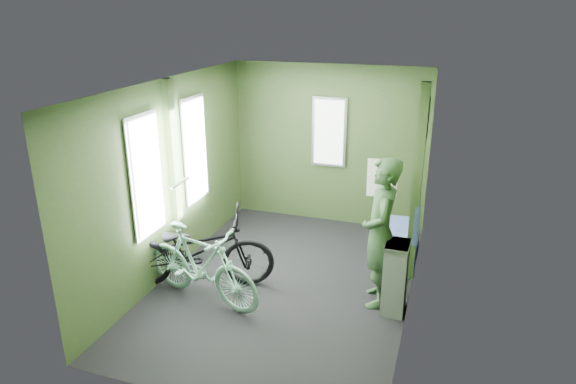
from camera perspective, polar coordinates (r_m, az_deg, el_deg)
name	(u,v)px	position (r m, az deg, el deg)	size (l,w,h in m)	color
room	(283,164)	(5.53, -0.56, 3.10)	(4.00, 4.02, 2.31)	black
bicycle_black	(199,286)	(6.11, -9.90, -10.20)	(0.61, 1.75, 0.92)	black
bicycle_mint	(203,301)	(5.81, -9.42, -11.90)	(0.42, 1.50, 0.90)	#81BFAA
passenger	(380,233)	(5.45, 10.22, -4.47)	(0.49, 0.74, 1.63)	#2C4A28
waste_box	(395,278)	(5.50, 11.82, -9.31)	(0.23, 0.32, 0.79)	slate
bench_seat	(397,241)	(6.59, 11.98, -5.34)	(0.59, 0.93, 0.92)	navy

